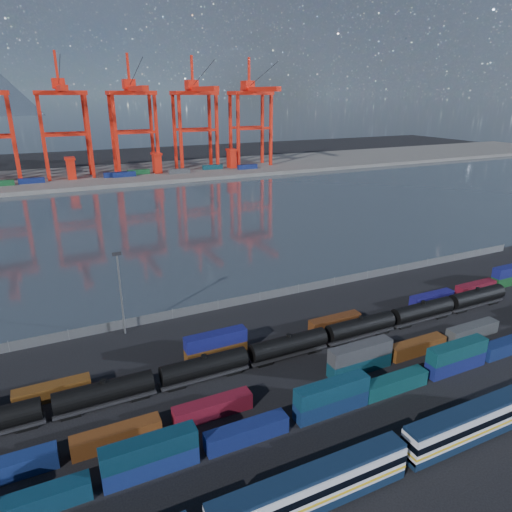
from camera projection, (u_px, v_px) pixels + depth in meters
name	position (u px, v px, depth m)	size (l,w,h in m)	color
ground	(331.00, 363.00, 78.33)	(700.00, 700.00, 0.00)	black
harbor_water	(168.00, 220.00, 167.59)	(700.00, 700.00, 0.00)	#2F3A44
far_quay	(118.00, 175.00, 256.53)	(700.00, 70.00, 2.00)	#514F4C
distant_mountains	(53.00, 33.00, 1390.35)	(2470.00, 1100.00, 520.00)	#1E2630
passenger_train	(312.00, 490.00, 50.17)	(76.29, 3.00, 5.14)	silver
container_row_south	(312.00, 406.00, 64.37)	(138.56, 2.36, 5.02)	#45494B
container_row_mid	(346.00, 367.00, 74.65)	(140.70, 2.35, 5.01)	#3A3D3E
container_row_north	(302.00, 328.00, 86.74)	(139.70, 2.25, 4.79)	#130F4E
tanker_string	(289.00, 346.00, 79.54)	(107.71, 3.16, 4.52)	black
waterfront_fence	(260.00, 297.00, 101.80)	(160.12, 0.12, 2.20)	#595B5E
yard_light_mast	(121.00, 289.00, 85.13)	(1.60, 0.40, 16.60)	slate
gantry_cranes	(98.00, 103.00, 234.97)	(199.62, 47.28, 64.02)	red
quay_containers	(101.00, 176.00, 238.93)	(172.58, 10.99, 2.60)	navy
straddle_carriers	(115.00, 165.00, 244.72)	(140.00, 7.00, 11.10)	red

